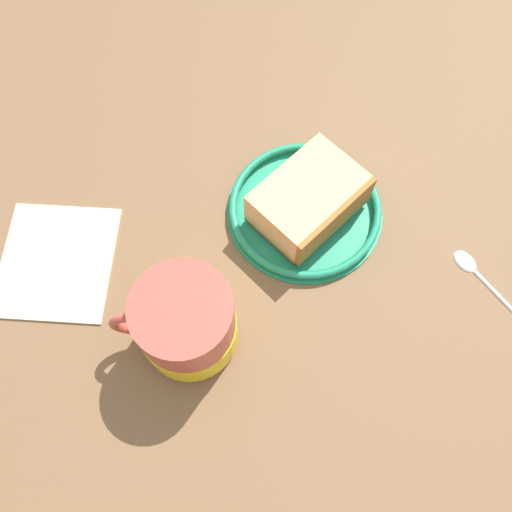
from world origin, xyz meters
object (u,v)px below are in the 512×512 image
at_px(small_plate, 305,209).
at_px(cake_slice, 309,200).
at_px(folded_napkin, 57,261).
at_px(teaspoon, 478,273).
at_px(tea_mug, 186,325).

xyz_separation_m(small_plate, cake_slice, (0.00, 0.00, 0.03)).
bearing_deg(folded_napkin, small_plate, 107.59).
bearing_deg(small_plate, cake_slice, 49.39).
distance_m(small_plate, folded_napkin, 0.28).
bearing_deg(teaspoon, tea_mug, -72.44).
xyz_separation_m(small_plate, tea_mug, (0.16, -0.11, 0.04)).
height_order(teaspoon, folded_napkin, teaspoon).
bearing_deg(tea_mug, teaspoon, 107.56).
relative_size(cake_slice, teaspoon, 1.47).
distance_m(small_plate, teaspoon, 0.20).
xyz_separation_m(teaspoon, folded_napkin, (0.03, -0.46, -0.00)).
distance_m(tea_mug, folded_napkin, 0.18).
bearing_deg(cake_slice, small_plate, -130.61).
xyz_separation_m(cake_slice, teaspoon, (0.06, 0.19, -0.03)).
xyz_separation_m(cake_slice, folded_napkin, (0.08, -0.27, -0.03)).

